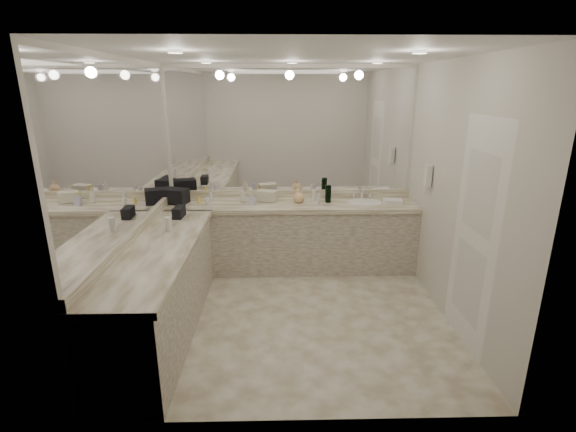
{
  "coord_description": "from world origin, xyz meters",
  "views": [
    {
      "loc": [
        -0.16,
        -3.96,
        2.33
      ],
      "look_at": [
        -0.06,
        0.4,
        0.97
      ],
      "focal_mm": 26.0,
      "sensor_mm": 36.0,
      "label": 1
    }
  ],
  "objects_px": {
    "black_toiletry_bag": "(175,196)",
    "cream_cosmetic_case": "(267,196)",
    "soap_bottle_b": "(252,198)",
    "wall_phone": "(428,176)",
    "hand_towel": "(392,201)",
    "soap_bottle_a": "(243,195)",
    "soap_bottle_c": "(299,195)",
    "sink": "(365,203)"
  },
  "relations": [
    {
      "from": "black_toiletry_bag",
      "to": "cream_cosmetic_case",
      "type": "distance_m",
      "value": 1.18
    },
    {
      "from": "soap_bottle_b",
      "to": "cream_cosmetic_case",
      "type": "bearing_deg",
      "value": 39.91
    },
    {
      "from": "wall_phone",
      "to": "cream_cosmetic_case",
      "type": "xyz_separation_m",
      "value": [
        -1.87,
        0.59,
        -0.38
      ]
    },
    {
      "from": "wall_phone",
      "to": "cream_cosmetic_case",
      "type": "relative_size",
      "value": 1.01
    },
    {
      "from": "wall_phone",
      "to": "hand_towel",
      "type": "bearing_deg",
      "value": 115.88
    },
    {
      "from": "soap_bottle_a",
      "to": "soap_bottle_c",
      "type": "xyz_separation_m",
      "value": [
        0.72,
        -0.04,
        -0.0
      ]
    },
    {
      "from": "black_toiletry_bag",
      "to": "hand_towel",
      "type": "bearing_deg",
      "value": -0.21
    },
    {
      "from": "wall_phone",
      "to": "soap_bottle_a",
      "type": "distance_m",
      "value": 2.28
    },
    {
      "from": "cream_cosmetic_case",
      "to": "hand_towel",
      "type": "height_order",
      "value": "cream_cosmetic_case"
    },
    {
      "from": "hand_towel",
      "to": "soap_bottle_c",
      "type": "bearing_deg",
      "value": 179.01
    },
    {
      "from": "soap_bottle_b",
      "to": "soap_bottle_c",
      "type": "distance_m",
      "value": 0.61
    },
    {
      "from": "wall_phone",
      "to": "black_toiletry_bag",
      "type": "xyz_separation_m",
      "value": [
        -3.04,
        0.51,
        -0.36
      ]
    },
    {
      "from": "sink",
      "to": "soap_bottle_a",
      "type": "relative_size",
      "value": 2.24
    },
    {
      "from": "sink",
      "to": "soap_bottle_a",
      "type": "height_order",
      "value": "soap_bottle_a"
    },
    {
      "from": "hand_towel",
      "to": "sink",
      "type": "bearing_deg",
      "value": -179.56
    },
    {
      "from": "sink",
      "to": "hand_towel",
      "type": "relative_size",
      "value": 1.83
    },
    {
      "from": "soap_bottle_b",
      "to": "black_toiletry_bag",
      "type": "bearing_deg",
      "value": 175.09
    },
    {
      "from": "cream_cosmetic_case",
      "to": "hand_towel",
      "type": "bearing_deg",
      "value": 16.81
    },
    {
      "from": "cream_cosmetic_case",
      "to": "sink",
      "type": "bearing_deg",
      "value": 15.81
    },
    {
      "from": "wall_phone",
      "to": "cream_cosmetic_case",
      "type": "bearing_deg",
      "value": 162.48
    },
    {
      "from": "hand_towel",
      "to": "wall_phone",
      "type": "bearing_deg",
      "value": -64.12
    },
    {
      "from": "wall_phone",
      "to": "soap_bottle_b",
      "type": "height_order",
      "value": "wall_phone"
    },
    {
      "from": "black_toiletry_bag",
      "to": "sink",
      "type": "bearing_deg",
      "value": -0.3
    },
    {
      "from": "wall_phone",
      "to": "soap_bottle_c",
      "type": "relative_size",
      "value": 1.27
    },
    {
      "from": "black_toiletry_bag",
      "to": "hand_towel",
      "type": "height_order",
      "value": "black_toiletry_bag"
    },
    {
      "from": "sink",
      "to": "cream_cosmetic_case",
      "type": "height_order",
      "value": "cream_cosmetic_case"
    },
    {
      "from": "wall_phone",
      "to": "soap_bottle_a",
      "type": "xyz_separation_m",
      "value": [
        -2.18,
        0.57,
        -0.35
      ]
    },
    {
      "from": "wall_phone",
      "to": "soap_bottle_c",
      "type": "xyz_separation_m",
      "value": [
        -1.46,
        0.52,
        -0.36
      ]
    },
    {
      "from": "black_toiletry_bag",
      "to": "soap_bottle_b",
      "type": "height_order",
      "value": "black_toiletry_bag"
    },
    {
      "from": "sink",
      "to": "wall_phone",
      "type": "xyz_separation_m",
      "value": [
        0.61,
        -0.5,
        0.46
      ]
    },
    {
      "from": "hand_towel",
      "to": "black_toiletry_bag",
      "type": "bearing_deg",
      "value": 179.79
    },
    {
      "from": "sink",
      "to": "soap_bottle_b",
      "type": "relative_size",
      "value": 2.69
    },
    {
      "from": "wall_phone",
      "to": "black_toiletry_bag",
      "type": "bearing_deg",
      "value": 170.42
    },
    {
      "from": "hand_towel",
      "to": "soap_bottle_b",
      "type": "height_order",
      "value": "soap_bottle_b"
    },
    {
      "from": "soap_bottle_a",
      "to": "soap_bottle_c",
      "type": "distance_m",
      "value": 0.72
    },
    {
      "from": "wall_phone",
      "to": "hand_towel",
      "type": "xyz_separation_m",
      "value": [
        -0.24,
        0.5,
        -0.43
      ]
    },
    {
      "from": "cream_cosmetic_case",
      "to": "soap_bottle_a",
      "type": "xyz_separation_m",
      "value": [
        -0.31,
        -0.02,
        0.03
      ]
    },
    {
      "from": "cream_cosmetic_case",
      "to": "soap_bottle_a",
      "type": "bearing_deg",
      "value": -155.89
    },
    {
      "from": "sink",
      "to": "soap_bottle_a",
      "type": "bearing_deg",
      "value": 177.61
    },
    {
      "from": "hand_towel",
      "to": "soap_bottle_c",
      "type": "relative_size",
      "value": 1.28
    },
    {
      "from": "hand_towel",
      "to": "soap_bottle_b",
      "type": "relative_size",
      "value": 1.47
    },
    {
      "from": "soap_bottle_a",
      "to": "soap_bottle_c",
      "type": "relative_size",
      "value": 1.04
    }
  ]
}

